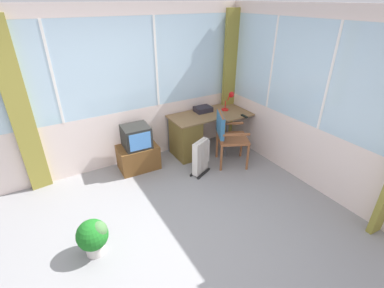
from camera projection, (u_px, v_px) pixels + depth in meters
ground at (175, 242)px, 3.34m from camera, size 5.59×5.06×0.06m
north_window_panel at (112, 93)px, 4.31m from camera, size 4.59×0.07×2.52m
east_window_panel at (324, 106)px, 3.78m from camera, size 0.07×4.06×2.52m
curtain_north_left at (20, 113)px, 3.71m from camera, size 0.29×0.10×2.42m
curtain_corner at (230, 79)px, 5.22m from camera, size 0.29×0.09×2.42m
desk at (189, 135)px, 4.96m from camera, size 1.41×0.76×0.72m
desk_lamp at (231, 98)px, 5.03m from camera, size 0.23×0.20×0.35m
tv_remote at (244, 116)px, 4.85m from camera, size 0.05×0.15×0.02m
paper_tray at (203, 109)px, 5.05m from camera, size 0.30×0.23×0.09m
wooden_armchair at (226, 132)px, 4.58m from camera, size 0.65×0.64×0.93m
tv_on_stand at (138, 150)px, 4.58m from camera, size 0.66×0.46×0.77m
space_heater at (201, 157)px, 4.47m from camera, size 0.41×0.30×0.59m
potted_plant at (93, 236)px, 3.05m from camera, size 0.35×0.35×0.44m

